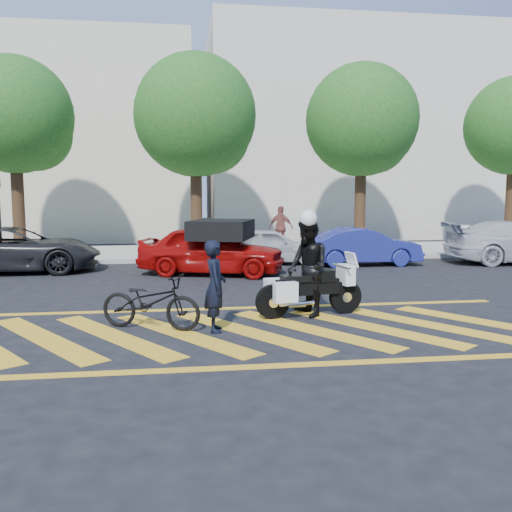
{
  "coord_description": "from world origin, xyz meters",
  "views": [
    {
      "loc": [
        -0.58,
        -8.92,
        2.32
      ],
      "look_at": [
        0.93,
        2.07,
        1.05
      ],
      "focal_mm": 38.0,
      "sensor_mm": 36.0,
      "label": 1
    }
  ],
  "objects": [
    {
      "name": "bicycle",
      "position": [
        -1.13,
        0.41,
        0.48
      ],
      "size": [
        1.92,
        1.27,
        0.95
      ],
      "primitive_type": "imported",
      "rotation": [
        0.0,
        0.0,
        1.18
      ],
      "color": "black",
      "rests_on": "ground"
    },
    {
      "name": "building_left",
      "position": [
        -8.0,
        21.0,
        5.0
      ],
      "size": [
        16.0,
        8.0,
        10.0
      ],
      "primitive_type": "cube",
      "color": "beige",
      "rests_on": "ground"
    },
    {
      "name": "pedestrian_right",
      "position": [
        3.32,
        12.14,
        1.0
      ],
      "size": [
        1.07,
        0.87,
        1.71
      ],
      "primitive_type": "imported",
      "rotation": [
        0.0,
        0.0,
        2.61
      ],
      "color": "brown",
      "rests_on": "sidewalk"
    },
    {
      "name": "tree_right",
      "position": [
        6.63,
        12.06,
        5.05
      ],
      "size": [
        4.4,
        4.4,
        7.41
      ],
      "color": "black",
      "rests_on": "ground"
    },
    {
      "name": "building_right",
      "position": [
        9.0,
        21.0,
        5.5
      ],
      "size": [
        16.0,
        8.0,
        11.0
      ],
      "primitive_type": "cube",
      "color": "beige",
      "rests_on": "ground"
    },
    {
      "name": "parked_mid_right",
      "position": [
        2.29,
        8.8,
        0.61
      ],
      "size": [
        3.57,
        1.47,
        1.21
      ],
      "primitive_type": "imported",
      "rotation": [
        0.0,
        0.0,
        1.56
      ],
      "color": "#B8B9BD",
      "rests_on": "ground"
    },
    {
      "name": "parked_right",
      "position": [
        5.3,
        8.06,
        0.61
      ],
      "size": [
        3.73,
        1.34,
        1.22
      ],
      "primitive_type": "imported",
      "rotation": [
        0.0,
        0.0,
        1.58
      ],
      "color": "navy",
      "rests_on": "ground"
    },
    {
      "name": "officer_moto",
      "position": [
        1.78,
        1.03,
        0.93
      ],
      "size": [
        0.87,
        1.03,
        1.87
      ],
      "primitive_type": "imported",
      "rotation": [
        0.0,
        0.0,
        -1.38
      ],
      "color": "black",
      "rests_on": "ground"
    },
    {
      "name": "tree_center",
      "position": [
        0.13,
        12.06,
        5.1
      ],
      "size": [
        4.6,
        4.6,
        7.56
      ],
      "color": "black",
      "rests_on": "ground"
    },
    {
      "name": "police_motorcycle",
      "position": [
        1.8,
        1.02,
        0.52
      ],
      "size": [
        2.15,
        0.86,
        0.96
      ],
      "rotation": [
        0.0,
        0.0,
        0.19
      ],
      "color": "black",
      "rests_on": "ground"
    },
    {
      "name": "tree_left",
      "position": [
        -6.37,
        12.06,
        4.99
      ],
      "size": [
        4.2,
        4.2,
        7.26
      ],
      "color": "black",
      "rests_on": "ground"
    },
    {
      "name": "officer_bike",
      "position": [
        -0.03,
        0.11,
        0.78
      ],
      "size": [
        0.38,
        0.57,
        1.55
      ],
      "primitive_type": "imported",
      "rotation": [
        0.0,
        0.0,
        1.55
      ],
      "color": "black",
      "rests_on": "ground"
    },
    {
      "name": "ground",
      "position": [
        0.0,
        0.0,
        0.0
      ],
      "size": [
        90.0,
        90.0,
        0.0
      ],
      "primitive_type": "plane",
      "color": "black",
      "rests_on": "ground"
    },
    {
      "name": "parked_mid_left",
      "position": [
        -5.5,
        7.93,
        0.68
      ],
      "size": [
        4.99,
        2.5,
        1.36
      ],
      "primitive_type": "imported",
      "rotation": [
        0.0,
        0.0,
        1.62
      ],
      "color": "black",
      "rests_on": "ground"
    },
    {
      "name": "crosswalk",
      "position": [
        -0.04,
        0.0,
        0.0
      ],
      "size": [
        12.33,
        4.0,
        0.01
      ],
      "color": "gold",
      "rests_on": "ground"
    },
    {
      "name": "sidewalk",
      "position": [
        0.0,
        12.0,
        0.07
      ],
      "size": [
        60.0,
        5.0,
        0.15
      ],
      "primitive_type": "cube",
      "color": "#9E998E",
      "rests_on": "ground"
    },
    {
      "name": "red_convertible",
      "position": [
        0.28,
        6.67,
        0.71
      ],
      "size": [
        4.51,
        2.84,
        1.43
      ],
      "primitive_type": "imported",
      "rotation": [
        0.0,
        0.0,
        1.27
      ],
      "color": "#940806",
      "rests_on": "ground"
    }
  ]
}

